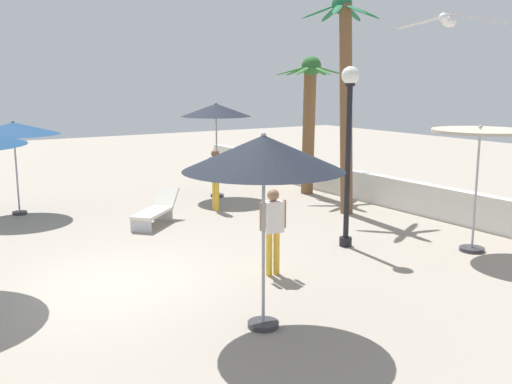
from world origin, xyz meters
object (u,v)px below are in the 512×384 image
at_px(patio_umbrella_5, 479,143).
at_px(patio_umbrella_1, 264,154).
at_px(seagull_0, 448,20).
at_px(palm_tree_0, 345,83).
at_px(palm_tree_1, 309,109).
at_px(guest_1, 273,223).
at_px(guest_0, 216,174).
at_px(patio_umbrella_4, 13,129).
at_px(lamp_post_0, 349,134).
at_px(patio_umbrella_3, 216,111).
at_px(lounge_chair_0, 156,209).

bearing_deg(patio_umbrella_5, patio_umbrella_1, -81.48).
distance_m(patio_umbrella_1, seagull_0, 3.10).
relative_size(palm_tree_0, palm_tree_1, 1.35).
bearing_deg(palm_tree_1, guest_1, -42.22).
xyz_separation_m(guest_0, guest_1, (5.55, -1.81, -0.05)).
bearing_deg(patio_umbrella_4, patio_umbrella_1, 8.82).
bearing_deg(lamp_post_0, guest_1, -72.91).
relative_size(patio_umbrella_3, lamp_post_0, 0.76).
xyz_separation_m(palm_tree_0, lamp_post_0, (2.74, -2.24, -1.07)).
xyz_separation_m(lamp_post_0, lounge_chair_0, (-4.18, -2.77, -2.13)).
relative_size(patio_umbrella_4, palm_tree_1, 0.59).
relative_size(lounge_chair_0, seagull_0, 1.49).
relative_size(patio_umbrella_4, lounge_chair_0, 1.48).
relative_size(patio_umbrella_3, lounge_chair_0, 1.70).
relative_size(guest_0, seagull_0, 1.48).
relative_size(patio_umbrella_4, guest_0, 1.49).
height_order(guest_0, guest_1, guest_0).
xyz_separation_m(lounge_chair_0, seagull_0, (9.37, -0.43, 3.92)).
xyz_separation_m(patio_umbrella_3, patio_umbrella_4, (-0.73, -5.84, -0.36)).
height_order(patio_umbrella_4, palm_tree_1, palm_tree_1).
bearing_deg(patio_umbrella_4, seagull_0, 10.56).
height_order(lamp_post_0, guest_1, lamp_post_0).
relative_size(patio_umbrella_3, guest_1, 1.79).
bearing_deg(guest_1, palm_tree_1, 137.78).
bearing_deg(guest_1, seagull_0, -9.06).
xyz_separation_m(patio_umbrella_1, lounge_chair_0, (-6.87, 1.21, -2.23)).
height_order(patio_umbrella_3, palm_tree_0, palm_tree_0).
xyz_separation_m(patio_umbrella_5, guest_0, (-6.57, -2.75, -1.30)).
relative_size(palm_tree_1, guest_0, 2.52).
relative_size(lamp_post_0, lounge_chair_0, 2.24).
relative_size(lamp_post_0, guest_1, 2.37).
relative_size(patio_umbrella_4, seagull_0, 2.20).
distance_m(lounge_chair_0, seagull_0, 10.16).
height_order(palm_tree_0, guest_0, palm_tree_0).
height_order(patio_umbrella_4, lamp_post_0, lamp_post_0).
relative_size(lamp_post_0, seagull_0, 3.34).
distance_m(lamp_post_0, guest_1, 3.01).
bearing_deg(lounge_chair_0, lamp_post_0, 33.46).
bearing_deg(patio_umbrella_3, palm_tree_1, 67.19).
xyz_separation_m(patio_umbrella_4, palm_tree_1, (1.89, 8.60, 0.38)).
xyz_separation_m(patio_umbrella_1, patio_umbrella_5, (-0.90, 6.04, -0.26)).
bearing_deg(lounge_chair_0, guest_1, 3.11).
distance_m(patio_umbrella_4, lamp_post_0, 9.13).
bearing_deg(guest_1, palm_tree_0, 126.50).
bearing_deg(patio_umbrella_5, palm_tree_1, 171.88).
height_order(patio_umbrella_4, patio_umbrella_5, patio_umbrella_5).
distance_m(patio_umbrella_5, palm_tree_0, 4.69).
distance_m(guest_1, seagull_0, 5.55).
bearing_deg(patio_umbrella_1, patio_umbrella_3, 155.05).
height_order(patio_umbrella_4, lounge_chair_0, patio_umbrella_4).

